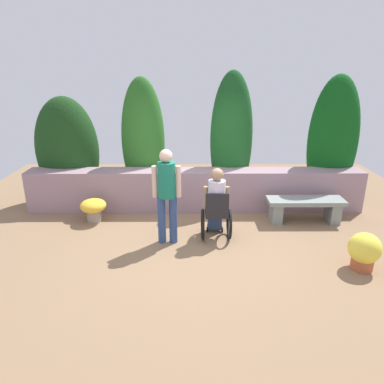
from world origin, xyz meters
name	(u,v)px	position (x,y,z in m)	size (l,w,h in m)	color
ground_plane	(196,241)	(0.00, 0.00, 0.00)	(10.71, 10.71, 0.00)	#8A6B4D
stone_retaining_wall	(195,190)	(0.00, 1.55, 0.44)	(7.15, 0.53, 0.89)	gray
hedge_backdrop	(181,144)	(-0.30, 2.10, 1.34)	(7.18, 0.99, 2.91)	#193F17
stone_bench	(305,207)	(2.19, 0.86, 0.32)	(1.51, 0.47, 0.48)	gray
person_in_wheelchair	(216,206)	(0.36, 0.16, 0.62)	(0.53, 0.66, 1.33)	black
person_standing_companion	(167,191)	(-0.51, -0.02, 0.97)	(0.49, 0.30, 1.69)	navy
flower_pot_purple_near	(93,208)	(-2.05, 0.89, 0.29)	(0.51, 0.51, 0.48)	gray
flower_pot_terracotta_by_wall	(364,251)	(2.54, -0.92, 0.31)	(0.48, 0.48, 0.60)	#AF5533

